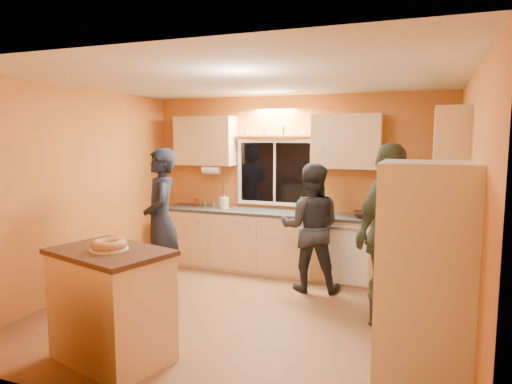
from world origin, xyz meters
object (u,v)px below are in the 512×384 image
at_px(person_center, 311,227).
at_px(person_right, 387,235).
at_px(refrigerator, 425,275).
at_px(island, 112,304).
at_px(person_left, 161,220).

xyz_separation_m(person_center, person_right, (1.01, -0.78, 0.14)).
bearing_deg(refrigerator, person_center, 126.60).
bearing_deg(refrigerator, person_right, 109.35).
xyz_separation_m(island, person_right, (2.21, 1.69, 0.46)).
distance_m(refrigerator, person_right, 1.18).
relative_size(island, person_center, 0.72).
bearing_deg(person_right, person_center, 73.77).
relative_size(person_left, person_center, 1.12).
distance_m(person_left, person_center, 1.93).
xyz_separation_m(person_left, person_center, (1.80, 0.70, -0.10)).
height_order(refrigerator, person_right, person_right).
height_order(island, person_right, person_right).
bearing_deg(person_left, refrigerator, 35.63).
distance_m(island, person_right, 2.82).
height_order(refrigerator, island, refrigerator).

